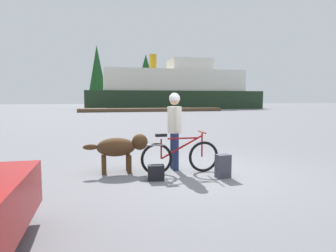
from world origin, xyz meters
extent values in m
plane|color=slate|center=(0.00, 0.00, 0.00)|extent=(160.00, 160.00, 0.00)
torus|color=black|center=(0.14, 0.10, 0.34)|extent=(0.68, 0.06, 0.68)
torus|color=black|center=(-0.90, 0.10, 0.34)|extent=(0.68, 0.06, 0.68)
cube|color=maroon|center=(-0.33, 0.10, 0.76)|extent=(0.67, 0.03, 0.03)
cube|color=maroon|center=(-0.35, 0.10, 0.57)|extent=(0.90, 0.03, 0.49)
cylinder|color=maroon|center=(-0.80, 0.10, 0.55)|extent=(0.03, 0.03, 0.42)
cylinder|color=maroon|center=(0.10, 0.10, 0.60)|extent=(0.03, 0.03, 0.52)
cube|color=black|center=(-0.80, 0.10, 0.84)|extent=(0.24, 0.10, 0.06)
cylinder|color=maroon|center=(0.10, 0.10, 0.88)|extent=(0.03, 0.44, 0.03)
cube|color=slate|center=(-0.92, 0.10, 0.64)|extent=(0.36, 0.14, 0.02)
cylinder|color=navy|center=(-0.41, 0.60, 0.42)|extent=(0.14, 0.14, 0.83)
cylinder|color=navy|center=(-0.41, 0.38, 0.42)|extent=(0.14, 0.14, 0.83)
cylinder|color=silver|center=(-0.41, 0.49, 1.13)|extent=(0.32, 0.32, 0.59)
cylinder|color=silver|center=(-0.41, 0.71, 1.16)|extent=(0.09, 0.09, 0.52)
cylinder|color=silver|center=(-0.41, 0.27, 1.16)|extent=(0.09, 0.09, 0.52)
sphere|color=tan|center=(-0.41, 0.49, 1.58)|extent=(0.23, 0.23, 0.23)
sphere|color=white|center=(-0.41, 0.49, 1.61)|extent=(0.24, 0.24, 0.24)
ellipsoid|color=#472D19|center=(-1.72, 0.50, 0.56)|extent=(0.83, 0.47, 0.40)
sphere|color=#472D19|center=(-1.20, 0.50, 0.65)|extent=(0.35, 0.35, 0.35)
ellipsoid|color=#472D19|center=(-2.25, 0.50, 0.58)|extent=(0.32, 0.12, 0.12)
cylinder|color=#472D19|center=(-1.45, 0.63, 0.19)|extent=(0.10, 0.10, 0.38)
cylinder|color=#472D19|center=(-1.45, 0.37, 0.19)|extent=(0.10, 0.10, 0.38)
cylinder|color=#472D19|center=(-1.98, 0.63, 0.19)|extent=(0.10, 0.10, 0.38)
cylinder|color=#472D19|center=(-1.98, 0.37, 0.19)|extent=(0.10, 0.10, 0.38)
cube|color=#3F3F4C|center=(0.37, -0.42, 0.24)|extent=(0.30, 0.23, 0.48)
cube|color=black|center=(-1.00, -0.30, 0.15)|extent=(0.34, 0.22, 0.30)
cube|color=brown|center=(4.29, 29.80, 0.20)|extent=(17.36, 2.83, 0.40)
cube|color=#1E331E|center=(9.50, 39.03, 1.35)|extent=(26.73, 8.02, 2.70)
cube|color=silver|center=(9.50, 39.03, 4.30)|extent=(21.38, 6.74, 3.20)
cube|color=silver|center=(12.17, 39.03, 6.80)|extent=(6.41, 4.81, 1.80)
cylinder|color=#BF8C19|center=(6.29, 39.03, 7.10)|extent=(1.10, 1.10, 2.40)
ellipsoid|color=silver|center=(6.30, 39.29, 0.45)|extent=(8.24, 2.31, 0.90)
cylinder|color=#B2B2B7|center=(6.30, 39.29, 4.16)|extent=(0.14, 0.14, 6.52)
cylinder|color=#B2B2B7|center=(5.06, 39.29, 2.10)|extent=(3.71, 0.10, 0.10)
cylinder|color=#4C331E|center=(-2.09, 52.15, 1.53)|extent=(0.33, 0.33, 3.05)
cone|color=#19471E|center=(-2.09, 52.15, 7.33)|extent=(3.10, 3.10, 8.57)
cylinder|color=#4C331E|center=(7.77, 55.06, 1.74)|extent=(0.39, 0.39, 3.47)
cone|color=#19471E|center=(7.77, 55.06, 7.05)|extent=(4.11, 4.11, 7.16)
cylinder|color=#4C331E|center=(5.79, 60.25, 1.19)|extent=(0.34, 0.34, 2.37)
cone|color=#143819|center=(5.79, 60.25, 5.49)|extent=(3.39, 3.39, 6.23)
camera|label=1|loc=(-2.08, -5.84, 1.61)|focal=31.29mm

